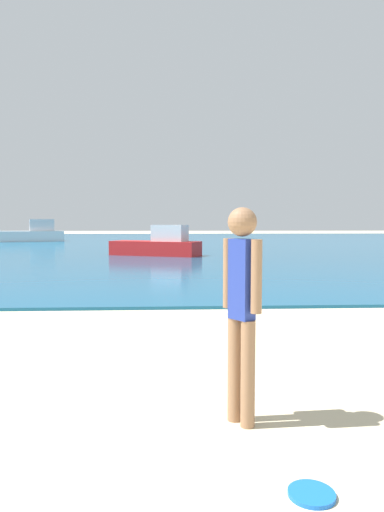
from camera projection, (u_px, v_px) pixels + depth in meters
water at (172, 242)px, 37.99m from camera, size 160.00×60.00×0.06m
person_standing at (242, 302)px, 3.43m from camera, size 0.25×0.32×1.63m
frisbee at (312, 494)px, 2.56m from camera, size 0.26×0.26×0.03m
boat_near at (158, 245)px, 21.01m from camera, size 4.28×2.88×1.39m
boat_far at (32, 234)px, 37.84m from camera, size 5.59×3.24×1.81m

